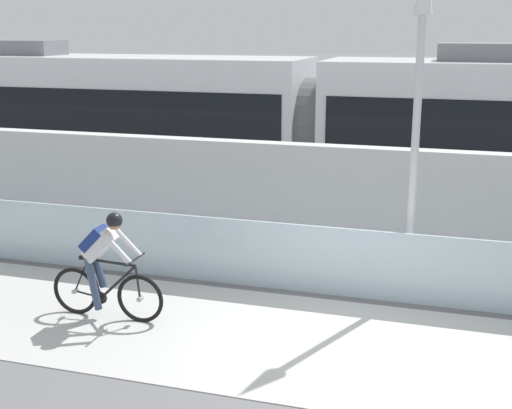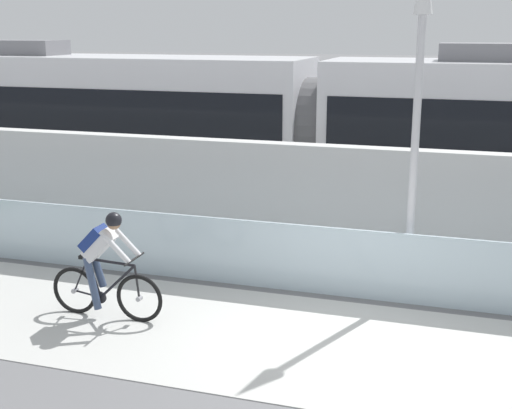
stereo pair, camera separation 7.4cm
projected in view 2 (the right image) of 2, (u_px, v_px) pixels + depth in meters
ground_plane at (330, 347)px, 9.16m from camera, size 200.00×200.00×0.00m
bike_path_deck at (330, 347)px, 9.16m from camera, size 32.00×3.20×0.01m
glass_parapet at (354, 264)px, 10.73m from camera, size 32.00×0.05×1.11m
concrete_barrier_wall at (372, 206)px, 12.28m from camera, size 32.00×0.36×2.09m
tram_rail_near at (386, 225)px, 14.83m from camera, size 32.00×0.08×0.01m
tram_rail_far at (394, 208)px, 16.16m from camera, size 32.00×0.08×0.01m
tram at (316, 129)px, 15.52m from camera, size 22.56×2.54×3.81m
cyclist_on_bike at (104, 266)px, 9.91m from camera, size 1.77×0.58×1.61m
lamp_post_antenna at (418, 86)px, 10.10m from camera, size 0.28×0.28×5.20m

